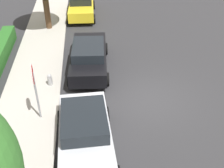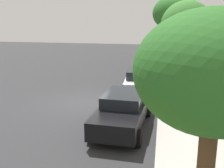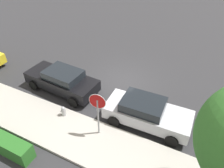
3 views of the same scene
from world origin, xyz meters
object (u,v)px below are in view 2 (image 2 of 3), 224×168
object	(u,v)px
stop_sign	(173,70)
street_tree_mid_block	(213,73)
street_tree_far	(186,26)
parked_car_silver	(141,80)
parked_car_white	(148,61)
parked_car_black	(123,110)
fire_hydrant	(169,110)
street_tree_near_corner	(176,13)

from	to	relation	value
stop_sign	street_tree_mid_block	world-z (taller)	street_tree_mid_block
street_tree_far	parked_car_silver	bearing A→B (deg)	-34.64
parked_car_white	street_tree_mid_block	distance (m)	18.05
parked_car_silver	street_tree_far	world-z (taller)	street_tree_far
parked_car_silver	street_tree_mid_block	world-z (taller)	street_tree_mid_block
parked_car_black	fire_hydrant	size ratio (longest dim) A/B	6.54
street_tree_mid_block	fire_hydrant	distance (m)	7.39
street_tree_mid_block	street_tree_far	distance (m)	14.73
fire_hydrant	street_tree_far	bearing A→B (deg)	171.73
stop_sign	parked_car_black	size ratio (longest dim) A/B	0.55
parked_car_silver	street_tree_far	bearing A→B (deg)	145.36
parked_car_white	street_tree_far	distance (m)	5.04
parked_car_silver	street_tree_mid_block	size ratio (longest dim) A/B	0.92
parked_car_black	parked_car_white	bearing A→B (deg)	178.36
stop_sign	parked_car_black	xyz separation A→B (m)	(3.76, -2.10, -1.04)
parked_car_black	fire_hydrant	distance (m)	2.42
street_tree_near_corner	fire_hydrant	size ratio (longest dim) A/B	8.66
parked_car_black	street_tree_far	xyz separation A→B (m)	(-9.51, 3.06, 3.01)
parked_car_silver	street_tree_near_corner	size ratio (longest dim) A/B	0.71
street_tree_near_corner	fire_hydrant	distance (m)	13.34
stop_sign	street_tree_near_corner	world-z (taller)	street_tree_near_corner
parked_car_black	fire_hydrant	xyz separation A→B (m)	(-1.47, 1.89, -0.39)
stop_sign	parked_car_silver	distance (m)	2.73
parked_car_white	street_tree_mid_block	xyz separation A→B (m)	(17.71, 2.14, 2.75)
street_tree_far	parked_car_white	bearing A→B (deg)	-138.07
street_tree_mid_block	parked_car_black	bearing A→B (deg)	-154.34
parked_car_black	street_tree_far	distance (m)	10.44
street_tree_near_corner	parked_car_black	bearing A→B (deg)	-10.02
parked_car_white	street_tree_near_corner	distance (m)	4.71
parked_car_silver	parked_car_black	xyz separation A→B (m)	(5.53, -0.31, 0.01)
parked_car_black	parked_car_white	distance (m)	12.52
street_tree_near_corner	street_tree_far	distance (m)	4.69
fire_hydrant	street_tree_near_corner	bearing A→B (deg)	177.27
street_tree_near_corner	street_tree_mid_block	xyz separation A→B (m)	(19.29, 0.01, -1.15)
parked_car_black	parked_car_white	size ratio (longest dim) A/B	1.16
stop_sign	street_tree_far	world-z (taller)	street_tree_far
stop_sign	parked_car_white	world-z (taller)	stop_sign
street_tree_mid_block	street_tree_far	bearing A→B (deg)	177.82
stop_sign	street_tree_near_corner	bearing A→B (deg)	177.86
parked_car_black	street_tree_far	size ratio (longest dim) A/B	0.85
stop_sign	parked_car_silver	bearing A→B (deg)	-134.70
stop_sign	parked_car_white	distance (m)	8.99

